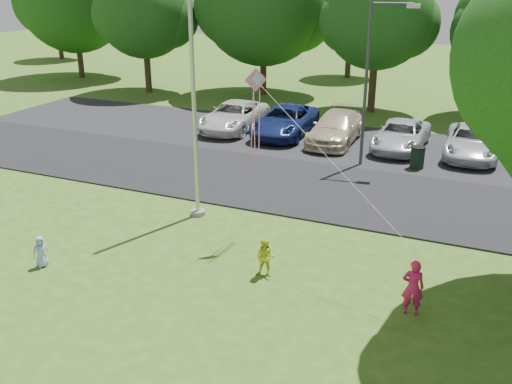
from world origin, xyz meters
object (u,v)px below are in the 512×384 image
at_px(trash_can, 417,158).
at_px(woman, 413,287).
at_px(flagpole, 194,95).
at_px(kite, 258,96).
at_px(street_lamp, 374,70).
at_px(child_yellow, 265,258).
at_px(child_blue, 41,252).

bearing_deg(trash_can, woman, -81.90).
distance_m(flagpole, kite, 2.76).
bearing_deg(street_lamp, trash_can, 3.81).
relative_size(trash_can, woman, 0.68).
bearing_deg(woman, child_yellow, -14.05).
xyz_separation_m(flagpole, street_lamp, (4.11, 7.60, -0.03)).
distance_m(flagpole, trash_can, 10.74).
height_order(flagpole, trash_can, flagpole).
relative_size(street_lamp, child_yellow, 6.11).
relative_size(flagpole, woman, 6.84).
relative_size(street_lamp, kite, 1.25).
distance_m(child_blue, kite, 7.60).
relative_size(trash_can, kite, 0.18).
bearing_deg(child_yellow, flagpole, 135.03).
bearing_deg(child_yellow, street_lamp, 81.76).
distance_m(flagpole, woman, 9.10).
xyz_separation_m(street_lamp, child_blue, (-6.37, -12.64, -3.67)).
xyz_separation_m(street_lamp, trash_can, (2.04, 0.40, -3.64)).
bearing_deg(child_blue, trash_can, 5.48).
distance_m(flagpole, child_yellow, 6.02).
xyz_separation_m(child_blue, kite, (4.87, 4.20, 4.04)).
height_order(trash_can, woman, woman).
xyz_separation_m(street_lamp, child_yellow, (-0.33, -10.61, -3.57)).
xyz_separation_m(woman, child_yellow, (-3.98, 0.29, -0.17)).
distance_m(street_lamp, child_yellow, 11.20).
relative_size(flagpole, street_lamp, 1.45).
height_order(child_yellow, kite, kite).
relative_size(flagpole, kite, 1.81).
distance_m(woman, child_yellow, 4.00).
distance_m(street_lamp, woman, 11.98).
bearing_deg(trash_can, child_blue, -122.84).
bearing_deg(trash_can, child_yellow, -102.18).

